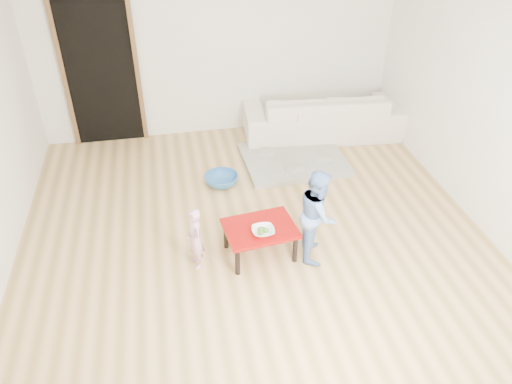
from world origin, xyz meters
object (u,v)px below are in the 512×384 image
object	(u,v)px
child_pink	(195,239)
child_blue	(318,214)
sofa	(322,114)
bowl	(263,231)
basin	(221,180)
red_table	(260,241)

from	to	relation	value
child_pink	child_blue	xyz separation A→B (m)	(1.23, -0.06, 0.17)
sofa	child_pink	world-z (taller)	child_pink
bowl	child_pink	xyz separation A→B (m)	(-0.67, 0.07, -0.05)
bowl	basin	size ratio (longest dim) A/B	0.53
bowl	basin	xyz separation A→B (m)	(-0.22, 1.49, -0.31)
bowl	basin	world-z (taller)	bowl
child_pink	child_blue	size ratio (longest dim) A/B	0.67
child_pink	sofa	bearing A→B (deg)	123.65
sofa	bowl	world-z (taller)	sofa
red_table	sofa	bearing A→B (deg)	59.87
child_pink	basin	distance (m)	1.51
child_blue	sofa	bearing A→B (deg)	-2.22
bowl	child_blue	xyz separation A→B (m)	(0.56, 0.01, 0.12)
red_table	child_blue	bearing A→B (deg)	-9.41
child_blue	basin	size ratio (longest dim) A/B	2.37
bowl	child_pink	bearing A→B (deg)	174.00
sofa	child_pink	bearing A→B (deg)	54.27
red_table	child_blue	distance (m)	0.66
sofa	child_blue	bearing A→B (deg)	75.72
sofa	basin	world-z (taller)	sofa
sofa	basin	size ratio (longest dim) A/B	5.33
bowl	sofa	bearing A→B (deg)	61.07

